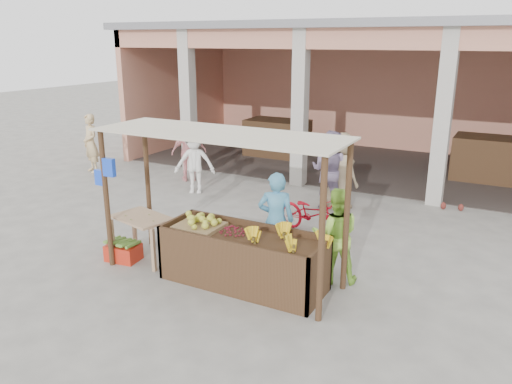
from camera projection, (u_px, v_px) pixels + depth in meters
The scene contains 20 objects.
ground at pixel (217, 277), 8.18m from camera, with size 60.00×60.00×0.00m, color slate.
market_building at pixel (376, 75), 14.89m from camera, with size 14.40×6.40×4.20m.
fruit_stall at pixel (243, 261), 7.84m from camera, with size 2.60×0.95×0.80m, color #472F1C.
stall_awning at pixel (215, 159), 7.66m from camera, with size 4.09×1.35×2.39m.
banana_heap at pixel (288, 239), 7.39m from camera, with size 1.11×0.61×0.20m, color yellow, non-canonical shape.
melon_tray at pixel (199, 223), 8.08m from camera, with size 0.72×0.62×0.19m.
berry_heap at pixel (232, 229), 7.84m from camera, with size 0.47×0.38×0.15m, color maroon.
side_table at pixel (142, 224), 8.63m from camera, with size 1.13×0.89×0.81m.
papaya_pile at pixel (141, 211), 8.56m from camera, with size 0.75×0.43×0.21m, color #4D862B, non-canonical shape.
red_crate at pixel (123, 252), 8.77m from camera, with size 0.56×0.40×0.29m, color red.
plantain_bundle at pixel (123, 242), 8.72m from camera, with size 0.46×0.32×0.09m, color #5F9235, non-canonical shape.
produce_sacks at pixel (453, 197), 11.29m from camera, with size 0.84×0.52×0.64m.
vendor_blue at pixel (276, 218), 8.30m from camera, with size 0.67×0.49×1.78m, color #509FCB.
vendor_green at pixel (336, 233), 7.84m from camera, with size 0.79×0.46×1.64m, color #9AD644.
motorcycle at pixel (312, 213), 9.84m from camera, with size 1.70×0.58×0.89m, color #AB0917.
shopper_a at pixel (194, 160), 12.43m from camera, with size 1.10×0.55×1.71m, color white.
shopper_b at pixel (189, 150), 13.51m from camera, with size 1.01×0.54×1.72m, color pink.
shopper_c at pixel (341, 167), 11.23m from camera, with size 0.94×0.61×1.95m, color tan.
shopper_e at pixel (91, 142), 14.43m from camera, with size 0.66×0.50×1.76m, color #D8B67F.
shopper_f at pixel (330, 167), 11.18m from camera, with size 0.97×0.56×1.99m, color gray.
Camera 1 is at (4.05, -6.24, 3.73)m, focal length 35.00 mm.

